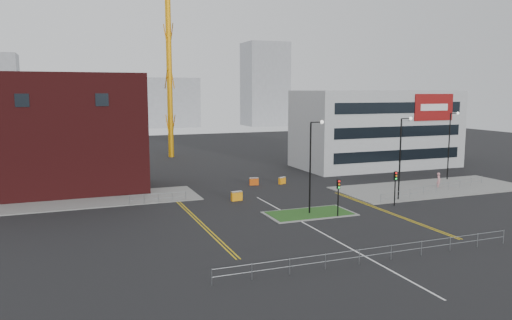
{
  "coord_description": "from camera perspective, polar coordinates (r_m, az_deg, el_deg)",
  "views": [
    {
      "loc": [
        -20.12,
        -34.57,
        12.05
      ],
      "look_at": [
        -1.97,
        12.29,
        5.0
      ],
      "focal_mm": 35.0,
      "sensor_mm": 36.0,
      "label": 1
    }
  ],
  "objects": [
    {
      "name": "railing_right",
      "position": [
        62.45,
        19.91,
        -2.89
      ],
      "size": [
        19.05,
        5.05,
        1.1
      ],
      "color": "gray",
      "rests_on": "ground"
    },
    {
      "name": "streetlamp_right_near",
      "position": [
        56.66,
        16.32,
        0.94
      ],
      "size": [
        1.46,
        0.36,
        9.18
      ],
      "color": "black",
      "rests_on": "ground"
    },
    {
      "name": "tower_crane",
      "position": [
        95.66,
        -6.99,
        16.87
      ],
      "size": [
        50.15,
        19.05,
        39.05
      ],
      "color": "orange",
      "rests_on": "ground"
    },
    {
      "name": "railing_front",
      "position": [
        36.72,
        13.51,
        -10.11
      ],
      "size": [
        24.05,
        0.05,
        1.1
      ],
      "color": "gray",
      "rests_on": "ground"
    },
    {
      "name": "island_kerb",
      "position": [
        49.46,
        6.13,
        -6.12
      ],
      "size": [
        8.6,
        4.6,
        0.08
      ],
      "primitive_type": "cube",
      "color": "slate",
      "rests_on": "ground"
    },
    {
      "name": "yellow_left_b",
      "position": [
        47.56,
        -6.63,
        -6.74
      ],
      "size": [
        0.12,
        24.0,
        0.01
      ],
      "primitive_type": "cube",
      "color": "gold",
      "rests_on": "ground"
    },
    {
      "name": "barrier_left",
      "position": [
        54.92,
        -2.22,
        -4.09
      ],
      "size": [
        1.29,
        0.56,
        1.05
      ],
      "color": "#FE9A0E",
      "rests_on": "ground"
    },
    {
      "name": "traffic_light_right",
      "position": [
        54.15,
        15.63,
        -2.4
      ],
      "size": [
        0.28,
        0.33,
        3.65
      ],
      "color": "black",
      "rests_on": "ground"
    },
    {
      "name": "streetlamp_island",
      "position": [
        48.54,
        6.45,
        0.07
      ],
      "size": [
        1.46,
        0.36,
        9.18
      ],
      "color": "black",
      "rests_on": "ground"
    },
    {
      "name": "pavement_left",
      "position": [
        57.83,
        -20.64,
        -4.5
      ],
      "size": [
        28.0,
        8.0,
        0.12
      ],
      "primitive_type": "cube",
      "color": "slate",
      "rests_on": "ground"
    },
    {
      "name": "yellow_right_b",
      "position": [
        51.83,
        14.88,
        -5.73
      ],
      "size": [
        0.12,
        20.0,
        0.01
      ],
      "primitive_type": "cube",
      "color": "gold",
      "rests_on": "ground"
    },
    {
      "name": "pavement_right",
      "position": [
        65.4,
        19.44,
        -3.04
      ],
      "size": [
        24.0,
        10.0,
        0.12
      ],
      "primitive_type": "cube",
      "color": "slate",
      "rests_on": "ground"
    },
    {
      "name": "brick_building",
      "position": [
        62.85,
        -23.72,
        2.56
      ],
      "size": [
        24.2,
        10.07,
        14.24
      ],
      "color": "#4D1314",
      "rests_on": "ground"
    },
    {
      "name": "barrier_mid",
      "position": [
        63.77,
        -0.23,
        -2.43
      ],
      "size": [
        1.18,
        0.53,
        0.96
      ],
      "color": "#D74E0B",
      "rests_on": "ground"
    },
    {
      "name": "yellow_right_a",
      "position": [
        51.66,
        14.61,
        -5.76
      ],
      "size": [
        0.12,
        20.0,
        0.01
      ],
      "primitive_type": "cube",
      "color": "gold",
      "rests_on": "ground"
    },
    {
      "name": "traffic_light_island",
      "position": [
        48.13,
        9.4,
        -3.49
      ],
      "size": [
        0.28,
        0.33,
        3.65
      ],
      "color": "black",
      "rests_on": "ground"
    },
    {
      "name": "barrier_right",
      "position": [
        64.71,
        3.0,
        -2.33
      ],
      "size": [
        1.1,
        0.75,
        0.88
      ],
      "color": "orange",
      "rests_on": "ground"
    },
    {
      "name": "skyline_d",
      "position": [
        175.1,
        -17.28,
        5.65
      ],
      "size": [
        30.0,
        12.0,
        12.0
      ],
      "primitive_type": "cube",
      "color": "gray",
      "rests_on": "ground"
    },
    {
      "name": "pedestrian",
      "position": [
        65.69,
        20.16,
        -2.21
      ],
      "size": [
        0.85,
        0.81,
        1.96
      ],
      "primitive_type": "imported",
      "rotation": [
        0.0,
        0.0,
        0.67
      ],
      "color": "pink",
      "rests_on": "ground"
    },
    {
      "name": "yellow_left_a",
      "position": [
        47.49,
        -6.98,
        -6.77
      ],
      "size": [
        0.12,
        24.0,
        0.01
      ],
      "primitive_type": "cube",
      "color": "gold",
      "rests_on": "ground"
    },
    {
      "name": "grass_island",
      "position": [
        49.45,
        6.13,
        -6.09
      ],
      "size": [
        8.0,
        4.0,
        0.12
      ],
      "primitive_type": "cube",
      "color": "#1B4316",
      "rests_on": "ground"
    },
    {
      "name": "ground",
      "position": [
        41.78,
        8.74,
        -8.88
      ],
      "size": [
        200.0,
        200.0,
        0.0
      ],
      "primitive_type": "plane",
      "color": "black",
      "rests_on": "ground"
    },
    {
      "name": "skyline_c",
      "position": [
        172.36,
        1.04,
        8.63
      ],
      "size": [
        14.0,
        12.0,
        28.0
      ],
      "primitive_type": "cube",
      "color": "gray",
      "rests_on": "ground"
    },
    {
      "name": "streetlamp_right_far",
      "position": [
        71.73,
        21.34,
        2.13
      ],
      "size": [
        1.46,
        0.36,
        9.18
      ],
      "color": "black",
      "rests_on": "ground"
    },
    {
      "name": "centre_line",
      "position": [
        43.45,
        7.42,
        -8.18
      ],
      "size": [
        0.15,
        30.0,
        0.01
      ],
      "primitive_type": "cube",
      "color": "silver",
      "rests_on": "ground"
    },
    {
      "name": "skyline_b",
      "position": [
        167.36,
        -10.87,
        6.46
      ],
      "size": [
        24.0,
        12.0,
        16.0
      ],
      "primitive_type": "cube",
      "color": "gray",
      "rests_on": "ground"
    },
    {
      "name": "railing_left",
      "position": [
        54.54,
        -11.11,
        -4.13
      ],
      "size": [
        6.05,
        0.05,
        1.1
      ],
      "color": "gray",
      "rests_on": "ground"
    },
    {
      "name": "office_block",
      "position": [
        81.2,
        13.54,
        3.49
      ],
      "size": [
        25.0,
        12.2,
        12.0
      ],
      "color": "#A6A9AB",
      "rests_on": "ground"
    }
  ]
}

